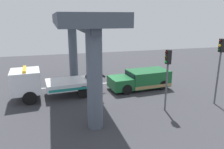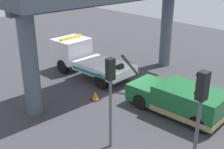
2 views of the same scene
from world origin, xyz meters
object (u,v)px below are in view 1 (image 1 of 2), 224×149
tow_truck_white (46,83)px  towed_van_green (142,80)px  traffic_cone_orange (100,99)px  traffic_light_near (220,58)px  traffic_light_far (167,67)px

tow_truck_white → towed_van_green: 8.03m
tow_truck_white → traffic_cone_orange: 4.47m
towed_van_green → traffic_cone_orange: 4.83m
tow_truck_white → traffic_light_near: traffic_light_near is taller
traffic_light_far → traffic_light_near: bearing=180.0°
towed_van_green → traffic_light_near: 6.47m
traffic_light_near → traffic_cone_orange: size_ratio=8.48×
tow_truck_white → traffic_light_near: size_ratio=1.57×
towed_van_green → traffic_light_near: (-3.65, 4.66, 2.61)m
towed_van_green → traffic_cone_orange: (4.24, 2.26, -0.52)m
traffic_light_near → traffic_light_far: size_ratio=1.14×
traffic_cone_orange → tow_truck_white: bearing=-30.1°
tow_truck_white → traffic_light_far: traffic_light_far is taller
tow_truck_white → traffic_cone_orange: bearing=149.9°
towed_van_green → traffic_cone_orange: bearing=28.0°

